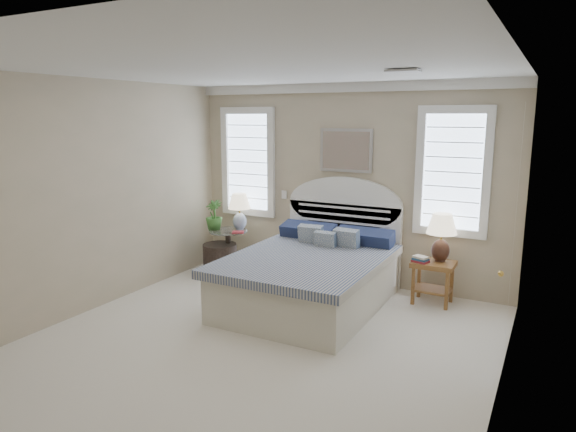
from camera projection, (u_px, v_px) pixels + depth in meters
The scene contains 21 objects.
floor at pixel (250, 350), 5.07m from camera, with size 4.50×5.00×0.01m, color beige.
ceiling at pixel (245, 67), 4.55m from camera, with size 4.50×5.00×0.01m, color silver.
wall_back at pixel (346, 185), 6.98m from camera, with size 4.50×0.02×2.70m, color #C8B396.
wall_left at pixel (81, 198), 5.85m from camera, with size 0.02×5.00×2.70m, color #C8B396.
wall_right at pixel (506, 244), 3.78m from camera, with size 0.02×5.00×2.70m, color #C8B396.
crown_molding at pixel (347, 87), 6.70m from camera, with size 4.50×0.08×0.12m, color white.
hvac_vent at pixel (403, 71), 4.70m from camera, with size 0.30×0.20×0.02m, color #B2B2B2.
switch_plate at pixel (284, 195), 7.44m from camera, with size 0.08×0.01×0.12m, color white.
window_left at pixel (249, 162), 7.63m from camera, with size 0.90×0.06×1.60m, color #C9E0FF.
window_right at pixel (453, 172), 6.27m from camera, with size 0.90×0.06×1.60m, color #C9E0FF.
painting at pixel (346, 150), 6.85m from camera, with size 0.74×0.04×0.58m, color silver.
closet_door at pixel (515, 231), 4.86m from camera, with size 0.02×1.80×2.40m, color white.
bed at pixel (313, 273), 6.26m from camera, with size 1.72×2.28×1.47m.
side_table_left at pixel (228, 247), 7.53m from camera, with size 0.56×0.56×0.63m.
nightstand_right at pixel (433, 273), 6.27m from camera, with size 0.50×0.40×0.53m.
floor_pot at pixel (220, 259), 7.48m from camera, with size 0.49×0.49×0.44m, color black.
lamp_left at pixel (239, 207), 7.50m from camera, with size 0.33×0.33×0.54m.
lamp_right at pixel (442, 232), 6.21m from camera, with size 0.38×0.38×0.60m.
potted_plant at pixel (214, 215), 7.51m from camera, with size 0.24×0.24×0.43m, color #3B6D2B.
books_left at pixel (238, 232), 7.32m from camera, with size 0.20×0.17×0.02m.
books_right at pixel (421, 259), 6.21m from camera, with size 0.22×0.19×0.08m.
Camera 1 is at (2.54, -4.00, 2.28)m, focal length 32.00 mm.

